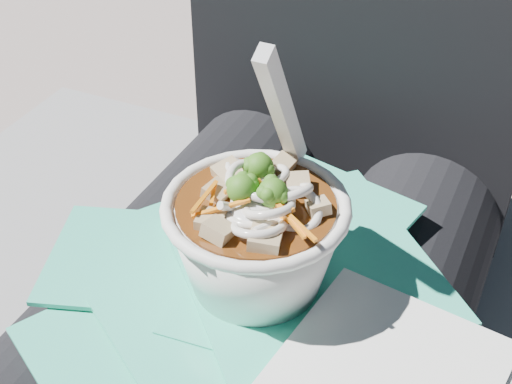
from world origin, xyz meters
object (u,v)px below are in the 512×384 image
at_px(lap, 244,342).
at_px(person_body, 288,255).
at_px(plastic_bag, 265,297).
at_px(udon_bowl, 257,231).

xyz_separation_m(lap, person_body, (0.00, 0.09, 0.02)).
distance_m(lap, plastic_bag, 0.09).
bearing_deg(person_body, udon_bowl, -80.53).
bearing_deg(person_body, lap, -90.00).
relative_size(person_body, udon_bowl, 5.41).
height_order(plastic_bag, udon_bowl, udon_bowl).
bearing_deg(plastic_bag, person_body, 103.65).
bearing_deg(person_body, plastic_bag, -76.35).
relative_size(lap, udon_bowl, 2.57).
height_order(person_body, udon_bowl, person_body).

